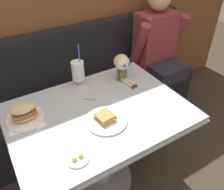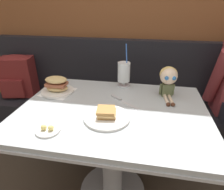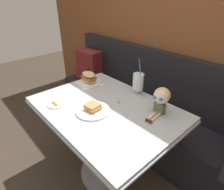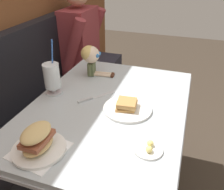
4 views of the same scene
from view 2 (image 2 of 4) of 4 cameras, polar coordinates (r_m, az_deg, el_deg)
name	(u,v)px [view 2 (image 2 of 4)]	position (r m, az deg, el deg)	size (l,w,h in m)	color
wood_panel_wall	(130,15)	(1.84, 5.38, 22.90)	(4.40, 0.08, 2.40)	brown
booth_bench	(124,113)	(1.87, 3.56, -5.32)	(2.60, 0.48, 1.00)	black
diner_table	(113,135)	(1.24, 0.18, -11.90)	(1.11, 0.81, 0.74)	#B2BCC1
toast_plate	(107,116)	(1.03, -1.57, -6.27)	(0.25, 0.25, 0.06)	white
milkshake_glass	(124,73)	(1.38, 3.57, 6.53)	(0.10, 0.10, 0.32)	silver
sandwich_plate	(57,86)	(1.35, -16.21, 2.56)	(0.23, 0.23, 0.12)	white
butter_saucer	(48,130)	(0.99, -18.65, -9.81)	(0.12, 0.12, 0.04)	white
butter_knife	(120,99)	(1.22, 2.28, -1.30)	(0.20, 0.16, 0.01)	silver
seated_doll	(169,78)	(1.27, 16.60, 5.01)	(0.12, 0.22, 0.20)	#5B6642
backpack	(18,75)	(2.08, -26.42, 5.41)	(0.33, 0.29, 0.41)	maroon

